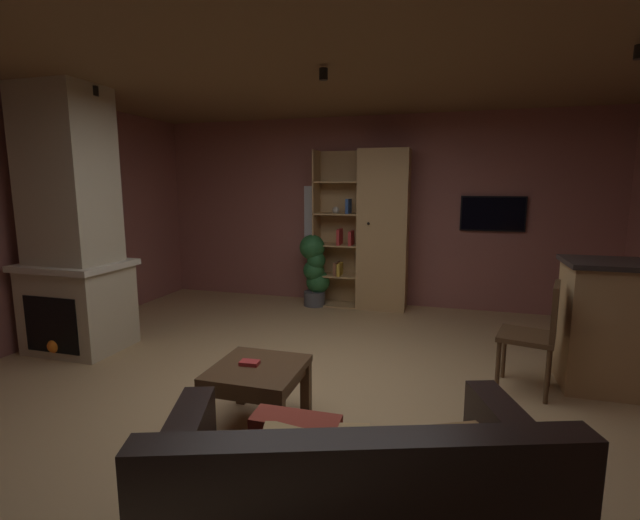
# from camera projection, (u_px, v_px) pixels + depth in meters

# --- Properties ---
(floor) EXTENTS (6.27, 6.16, 0.02)m
(floor) POSITION_uv_depth(u_px,v_px,m) (306.00, 397.00, 3.63)
(floor) COLOR tan
(floor) RESTS_ON ground
(wall_back) EXTENTS (6.39, 0.06, 2.63)m
(wall_back) POSITION_uv_depth(u_px,v_px,m) (373.00, 212.00, 6.36)
(wall_back) COLOR #8E544C
(wall_back) RESTS_ON ground
(ceiling) EXTENTS (6.27, 6.16, 0.02)m
(ceiling) POSITION_uv_depth(u_px,v_px,m) (304.00, 49.00, 3.20)
(ceiling) COLOR brown
(window_pane_back) EXTENTS (0.70, 0.01, 0.86)m
(window_pane_back) POSITION_uv_depth(u_px,v_px,m) (327.00, 216.00, 6.52)
(window_pane_back) COLOR white
(stone_fireplace) EXTENTS (0.96, 0.79, 2.63)m
(stone_fireplace) POSITION_uv_depth(u_px,v_px,m) (72.00, 235.00, 4.51)
(stone_fireplace) COLOR #BCAD8E
(stone_fireplace) RESTS_ON ground
(bookshelf_cabinet) EXTENTS (1.28, 0.41, 2.16)m
(bookshelf_cabinet) POSITION_uv_depth(u_px,v_px,m) (377.00, 231.00, 6.12)
(bookshelf_cabinet) COLOR tan
(bookshelf_cabinet) RESTS_ON ground
(leather_couch) EXTENTS (1.79, 1.33, 0.84)m
(leather_couch) POSITION_uv_depth(u_px,v_px,m) (352.00, 514.00, 1.91)
(leather_couch) COLOR black
(leather_couch) RESTS_ON ground
(coffee_table) EXTENTS (0.61, 0.63, 0.44)m
(coffee_table) POSITION_uv_depth(u_px,v_px,m) (258.00, 378.00, 3.13)
(coffee_table) COLOR #4C331E
(coffee_table) RESTS_ON ground
(table_book_0) EXTENTS (0.14, 0.10, 0.03)m
(table_book_0) POSITION_uv_depth(u_px,v_px,m) (250.00, 363.00, 3.14)
(table_book_0) COLOR #B22D2D
(table_book_0) RESTS_ON coffee_table
(dining_chair) EXTENTS (0.50, 0.50, 0.92)m
(dining_chair) POSITION_uv_depth(u_px,v_px,m) (538.00, 330.00, 3.62)
(dining_chair) COLOR #4C331E
(dining_chair) RESTS_ON ground
(potted_floor_plant) EXTENTS (0.41, 0.40, 1.01)m
(potted_floor_plant) POSITION_uv_depth(u_px,v_px,m) (315.00, 269.00, 6.30)
(potted_floor_plant) COLOR #4C4C51
(potted_floor_plant) RESTS_ON ground
(wall_mounted_tv) EXTENTS (0.81, 0.06, 0.46)m
(wall_mounted_tv) POSITION_uv_depth(u_px,v_px,m) (493.00, 214.00, 5.87)
(wall_mounted_tv) COLOR black
(track_light_spot_0) EXTENTS (0.07, 0.07, 0.09)m
(track_light_spot_0) POSITION_uv_depth(u_px,v_px,m) (95.00, 91.00, 4.24)
(track_light_spot_0) COLOR black
(track_light_spot_1) EXTENTS (0.07, 0.07, 0.09)m
(track_light_spot_1) POSITION_uv_depth(u_px,v_px,m) (323.00, 74.00, 3.60)
(track_light_spot_1) COLOR black
(track_light_spot_2) EXTENTS (0.07, 0.07, 0.09)m
(track_light_spot_2) POSITION_uv_depth(u_px,v_px,m) (640.00, 52.00, 3.00)
(track_light_spot_2) COLOR black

